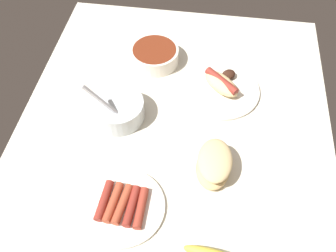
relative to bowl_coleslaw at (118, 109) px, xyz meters
The scene contains 6 objects.
ground_plane 18.57cm from the bowl_coleslaw, 66.43° to the left, with size 120.00×90.00×3.00cm, color silver.
bowl_coleslaw is the anchor object (origin of this frame).
bowl_chili 25.35cm from the bowl_coleslaw, 164.91° to the left, with size 15.68×15.68×5.39cm.
plate_hotdog_assembled 32.48cm from the bowl_coleslaw, 116.86° to the left, with size 24.21×24.21×5.61cm.
plate_sausages 29.05cm from the bowl_coleslaw, 14.86° to the left, with size 20.82×20.82×3.12cm.
bread_stack 32.05cm from the bowl_coleslaw, 63.17° to the left, with size 13.36×9.21×7.20cm.
Camera 1 is at (56.09, 7.33, 83.63)cm, focal length 38.68 mm.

